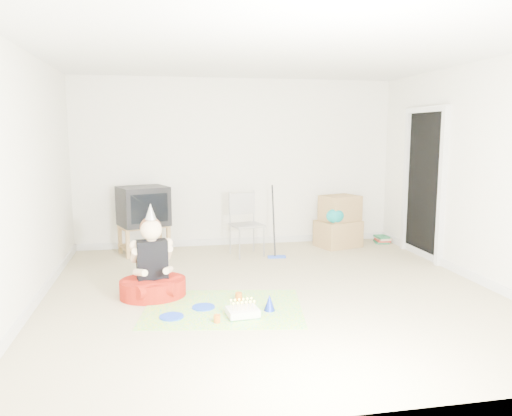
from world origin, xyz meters
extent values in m
plane|color=tan|center=(0.00, 0.00, 0.00)|extent=(5.00, 5.00, 0.00)
cube|color=black|center=(2.48, 1.20, 1.02)|extent=(0.02, 0.90, 2.05)
cube|color=#A17C48|center=(-1.45, 2.14, 0.41)|extent=(0.78, 0.64, 0.03)
cube|color=#A17C48|center=(-1.45, 2.14, 0.12)|extent=(0.78, 0.64, 0.03)
cube|color=#A17C48|center=(-1.67, 1.86, 0.21)|extent=(0.06, 0.06, 0.42)
cube|color=#A17C48|center=(-1.10, 2.08, 0.21)|extent=(0.06, 0.06, 0.42)
cube|color=#A17C48|center=(-1.80, 2.20, 0.21)|extent=(0.06, 0.06, 0.42)
cube|color=#A17C48|center=(-1.23, 2.42, 0.21)|extent=(0.06, 0.06, 0.42)
cube|color=black|center=(-1.45, 2.14, 0.71)|extent=(0.81, 0.75, 0.57)
cube|color=#9C9BA1|center=(0.02, 1.72, 0.45)|extent=(0.50, 0.49, 0.03)
cylinder|color=#9C9BA1|center=(-0.17, 1.68, 0.46)|extent=(0.02, 0.02, 0.93)
cylinder|color=#9C9BA1|center=(0.20, 1.77, 0.46)|extent=(0.02, 0.02, 0.93)
cube|color=#A58250|center=(1.52, 2.03, 0.20)|extent=(0.74, 0.65, 0.41)
cube|color=#A58250|center=(1.56, 2.08, 0.60)|extent=(0.66, 0.60, 0.39)
ellipsoid|color=#0B8282|center=(1.40, 1.84, 0.52)|extent=(0.27, 0.19, 0.22)
cube|color=blue|center=(0.41, 1.51, 0.01)|extent=(0.26, 0.11, 0.03)
cylinder|color=black|center=(0.41, 1.51, 0.52)|extent=(0.05, 0.34, 0.99)
cube|color=#246D42|center=(2.32, 2.15, 0.02)|extent=(0.27, 0.31, 0.03)
cube|color=#B33026|center=(2.32, 2.15, 0.05)|extent=(0.23, 0.29, 0.03)
cube|color=#CCB490|center=(2.32, 2.15, 0.08)|extent=(0.20, 0.26, 0.03)
cube|color=#246D42|center=(2.32, 2.15, 0.11)|extent=(0.20, 0.25, 0.03)
cylinder|color=#B01E10|center=(-1.30, 0.10, 0.10)|extent=(0.81, 0.81, 0.19)
cube|color=black|center=(-1.30, 0.10, 0.41)|extent=(0.35, 0.23, 0.43)
sphere|color=beige|center=(-1.30, 0.10, 0.74)|extent=(0.26, 0.26, 0.23)
cone|color=silver|center=(-1.30, 0.10, 0.94)|extent=(0.12, 0.12, 0.17)
cube|color=#F93488|center=(-0.59, -0.41, 0.00)|extent=(1.76, 1.40, 0.01)
cube|color=white|center=(-0.44, -0.68, 0.05)|extent=(0.32, 0.27, 0.08)
cube|color=#45C259|center=(-0.44, -0.68, 0.01)|extent=(0.32, 0.27, 0.01)
cylinder|color=beige|center=(-0.54, -0.74, 0.12)|extent=(0.01, 0.01, 0.07)
cylinder|color=beige|center=(-0.49, -0.73, 0.12)|extent=(0.01, 0.01, 0.07)
cylinder|color=beige|center=(-0.45, -0.73, 0.12)|extent=(0.01, 0.01, 0.07)
cylinder|color=beige|center=(-0.41, -0.72, 0.12)|extent=(0.01, 0.01, 0.07)
cylinder|color=beige|center=(-0.37, -0.72, 0.12)|extent=(0.01, 0.01, 0.07)
cylinder|color=beige|center=(-0.33, -0.71, 0.12)|extent=(0.01, 0.01, 0.07)
cylinder|color=beige|center=(-0.55, -0.64, 0.12)|extent=(0.01, 0.01, 0.07)
cylinder|color=beige|center=(-0.50, -0.64, 0.12)|extent=(0.01, 0.01, 0.07)
cylinder|color=beige|center=(-0.46, -0.63, 0.12)|extent=(0.01, 0.01, 0.07)
cylinder|color=beige|center=(-0.42, -0.63, 0.12)|extent=(0.01, 0.01, 0.07)
cylinder|color=beige|center=(-0.38, -0.62, 0.12)|extent=(0.01, 0.01, 0.07)
cylinder|color=beige|center=(-0.34, -0.62, 0.12)|extent=(0.01, 0.01, 0.07)
cylinder|color=blue|center=(-0.79, -0.37, 0.01)|extent=(0.24, 0.24, 0.01)
cylinder|color=blue|center=(-1.12, -0.58, 0.01)|extent=(0.33, 0.33, 0.01)
cylinder|color=orange|center=(-0.40, -0.21, 0.05)|extent=(0.10, 0.10, 0.08)
cylinder|color=orange|center=(-0.70, -0.79, 0.04)|extent=(0.09, 0.09, 0.07)
cone|color=#1931B2|center=(-0.15, -0.57, 0.09)|extent=(0.12, 0.12, 0.17)
camera|label=1|loc=(-1.17, -5.25, 1.78)|focal=35.00mm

